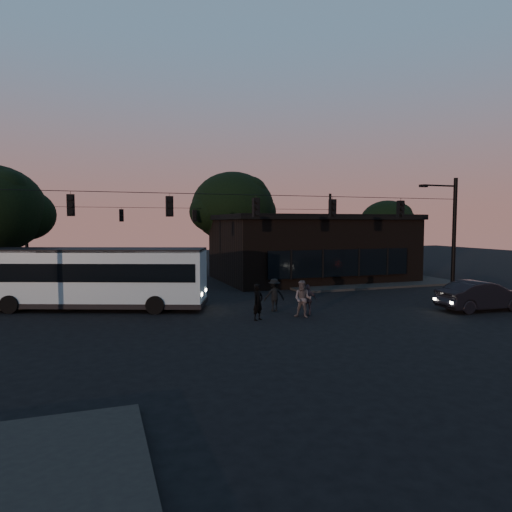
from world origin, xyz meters
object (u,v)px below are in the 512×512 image
object	(u,v)px
bus	(96,275)
pedestrian_a	(258,302)
pedestrian_b	(303,299)
building	(310,247)
pedestrian_d	(274,295)
car	(482,296)
pedestrian_c	(308,300)

from	to	relation	value
bus	pedestrian_a	size ratio (longest dim) A/B	6.79
pedestrian_a	pedestrian_b	xyz separation A→B (m)	(2.33, -0.14, 0.04)
pedestrian_b	building	bearing A→B (deg)	101.10
pedestrian_d	pedestrian_b	bearing A→B (deg)	114.50
bus	pedestrian_a	distance (m)	9.36
bus	car	bearing A→B (deg)	0.13
pedestrian_b	pedestrian_c	bearing A→B (deg)	78.47
bus	pedestrian_b	size ratio (longest dim) A/B	6.49
pedestrian_a	pedestrian_d	distance (m)	2.46
building	pedestrian_d	distance (m)	14.52
pedestrian_a	pedestrian_d	xyz separation A→B (m)	(1.59, 1.87, -0.01)
bus	car	distance (m)	21.03
building	pedestrian_a	xyz separation A→B (m)	(-9.56, -13.87, -1.82)
building	pedestrian_d	bearing A→B (deg)	-123.59
building	bus	xyz separation A→B (m)	(-16.98, -8.26, -0.83)
bus	pedestrian_d	bearing A→B (deg)	-2.17
pedestrian_a	building	bearing A→B (deg)	22.72
pedestrian_c	car	bearing A→B (deg)	-179.33
bus	pedestrian_c	size ratio (longest dim) A/B	7.59
building	pedestrian_c	bearing A→B (deg)	-116.37
building	pedestrian_c	size ratio (longest dim) A/B	9.66
building	pedestrian_b	bearing A→B (deg)	-117.28
pedestrian_d	pedestrian_c	bearing A→B (deg)	131.60
bus	pedestrian_d	size ratio (longest dim) A/B	6.90
pedestrian_a	pedestrian_c	distance (m)	2.83
pedestrian_a	pedestrian_b	size ratio (longest dim) A/B	0.95
bus	pedestrian_d	xyz separation A→B (m)	(9.01, -3.74, -1.00)
pedestrian_c	building	bearing A→B (deg)	-104.21
pedestrian_b	pedestrian_d	world-z (taller)	pedestrian_b
car	pedestrian_b	world-z (taller)	pedestrian_b
building	pedestrian_a	world-z (taller)	building
pedestrian_a	pedestrian_d	bearing A→B (deg)	17.01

